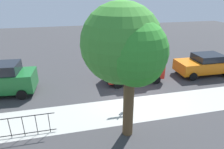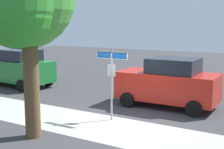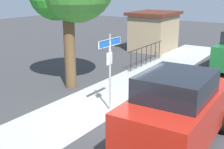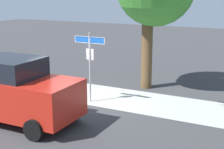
{
  "view_description": "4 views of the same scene",
  "coord_description": "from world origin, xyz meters",
  "px_view_note": "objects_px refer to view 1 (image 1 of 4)",
  "views": [
    {
      "loc": [
        4.1,
        10.54,
        6.29
      ],
      "look_at": [
        1.54,
        -0.28,
        1.61
      ],
      "focal_mm": 31.72,
      "sensor_mm": 36.0,
      "label": 1
    },
    {
      "loc": [
        -5.51,
        10.18,
        3.54
      ],
      "look_at": [
        0.42,
        0.38,
        1.71
      ],
      "focal_mm": 50.83,
      "sensor_mm": 36.0,
      "label": 2
    },
    {
      "loc": [
        -7.83,
        -5.09,
        4.2
      ],
      "look_at": [
        0.46,
        0.34,
        1.31
      ],
      "focal_mm": 48.29,
      "sensor_mm": 36.0,
      "label": 3
    },
    {
      "loc": [
        7.03,
        -10.43,
        4.2
      ],
      "look_at": [
        1.52,
        0.13,
        1.27
      ],
      "focal_mm": 54.55,
      "sensor_mm": 36.0,
      "label": 4
    }
  ],
  "objects_px": {
    "shade_tree": "(127,49)",
    "car_orange": "(205,64)",
    "street_sign": "(133,73)",
    "car_red": "(134,68)",
    "car_green": "(0,79)"
  },
  "relations": [
    {
      "from": "street_sign",
      "to": "shade_tree",
      "type": "distance_m",
      "value": 4.06
    },
    {
      "from": "car_orange",
      "to": "street_sign",
      "type": "bearing_deg",
      "value": 22.37
    },
    {
      "from": "shade_tree",
      "to": "car_red",
      "type": "bearing_deg",
      "value": -112.75
    },
    {
      "from": "street_sign",
      "to": "car_green",
      "type": "bearing_deg",
      "value": -19.53
    },
    {
      "from": "car_green",
      "to": "car_red",
      "type": "bearing_deg",
      "value": -175.65
    },
    {
      "from": "street_sign",
      "to": "car_red",
      "type": "distance_m",
      "value": 3.2
    },
    {
      "from": "car_red",
      "to": "car_green",
      "type": "height_order",
      "value": "car_red"
    },
    {
      "from": "shade_tree",
      "to": "car_orange",
      "type": "xyz_separation_m",
      "value": [
        -8.45,
        -5.79,
        -3.37
      ]
    },
    {
      "from": "shade_tree",
      "to": "car_green",
      "type": "xyz_separation_m",
      "value": [
        6.66,
        -5.86,
        -3.19
      ]
    },
    {
      "from": "street_sign",
      "to": "car_orange",
      "type": "bearing_deg",
      "value": -158.52
    },
    {
      "from": "shade_tree",
      "to": "street_sign",
      "type": "bearing_deg",
      "value": -114.61
    },
    {
      "from": "street_sign",
      "to": "car_orange",
      "type": "height_order",
      "value": "street_sign"
    },
    {
      "from": "car_orange",
      "to": "car_green",
      "type": "bearing_deg",
      "value": 0.64
    },
    {
      "from": "car_green",
      "to": "street_sign",
      "type": "bearing_deg",
      "value": 164.58
    },
    {
      "from": "street_sign",
      "to": "shade_tree",
      "type": "relative_size",
      "value": 0.45
    }
  ]
}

